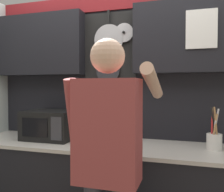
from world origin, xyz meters
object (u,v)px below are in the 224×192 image
object	(u,v)px
microwave	(52,125)
knife_block	(106,132)
person	(108,153)
utensil_crock	(214,139)

from	to	relation	value
microwave	knife_block	bearing A→B (deg)	0.10
microwave	person	size ratio (longest dim) A/B	0.28
microwave	utensil_crock	size ratio (longest dim) A/B	1.38
utensil_crock	person	distance (m)	0.96
knife_block	person	size ratio (longest dim) A/B	0.15
utensil_crock	person	world-z (taller)	person
person	microwave	bearing A→B (deg)	138.84
microwave	utensil_crock	bearing A→B (deg)	0.04
microwave	knife_block	xyz separation A→B (m)	(0.55, 0.00, -0.04)
knife_block	utensil_crock	bearing A→B (deg)	0.01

